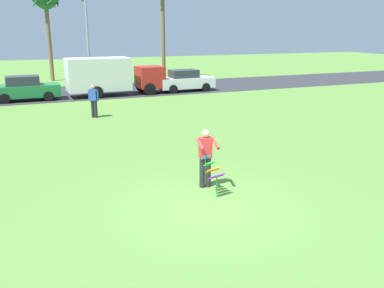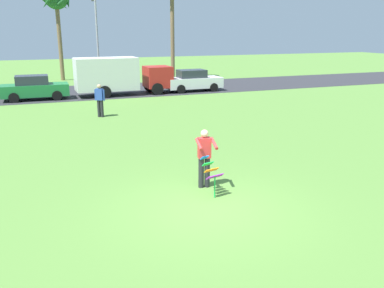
{
  "view_description": "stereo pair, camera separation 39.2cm",
  "coord_description": "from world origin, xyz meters",
  "px_view_note": "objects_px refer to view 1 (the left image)",
  "views": [
    {
      "loc": [
        -4.22,
        -8.84,
        4.46
      ],
      "look_at": [
        0.48,
        2.46,
        1.05
      ],
      "focal_mm": 38.47,
      "sensor_mm": 36.0,
      "label": 1
    },
    {
      "loc": [
        -3.86,
        -8.98,
        4.46
      ],
      "look_at": [
        0.48,
        2.46,
        1.05
      ],
      "focal_mm": 38.47,
      "sensor_mm": 36.0,
      "label": 2
    }
  ],
  "objects_px": {
    "parked_car_green": "(25,89)",
    "person_kite_flyer": "(206,156)",
    "person_walker_near": "(94,100)",
    "kite_held": "(213,171)",
    "palm_tree_right_near": "(46,1)",
    "parked_truck_red_cab": "(110,75)",
    "parked_car_white": "(185,81)",
    "streetlight_pole": "(87,36)"
  },
  "relations": [
    {
      "from": "person_kite_flyer",
      "to": "streetlight_pole",
      "type": "bearing_deg",
      "value": 88.22
    },
    {
      "from": "parked_truck_red_cab",
      "to": "streetlight_pole",
      "type": "relative_size",
      "value": 0.96
    },
    {
      "from": "parked_truck_red_cab",
      "to": "person_walker_near",
      "type": "distance_m",
      "value": 7.53
    },
    {
      "from": "palm_tree_right_near",
      "to": "streetlight_pole",
      "type": "height_order",
      "value": "palm_tree_right_near"
    },
    {
      "from": "palm_tree_right_near",
      "to": "person_walker_near",
      "type": "bearing_deg",
      "value": -87.76
    },
    {
      "from": "person_kite_flyer",
      "to": "parked_truck_red_cab",
      "type": "height_order",
      "value": "parked_truck_red_cab"
    },
    {
      "from": "person_kite_flyer",
      "to": "parked_car_white",
      "type": "bearing_deg",
      "value": 70.06
    },
    {
      "from": "parked_car_green",
      "to": "palm_tree_right_near",
      "type": "distance_m",
      "value": 12.59
    },
    {
      "from": "palm_tree_right_near",
      "to": "person_walker_near",
      "type": "distance_m",
      "value": 18.84
    },
    {
      "from": "person_kite_flyer",
      "to": "parked_car_green",
      "type": "xyz_separation_m",
      "value": [
        -4.45,
        18.41,
        -0.18
      ]
    },
    {
      "from": "parked_car_green",
      "to": "parked_car_white",
      "type": "distance_m",
      "value": 11.13
    },
    {
      "from": "streetlight_pole",
      "to": "person_walker_near",
      "type": "bearing_deg",
      "value": -98.3
    },
    {
      "from": "palm_tree_right_near",
      "to": "parked_truck_red_cab",
      "type": "bearing_deg",
      "value": -74.04
    },
    {
      "from": "parked_truck_red_cab",
      "to": "streetlight_pole",
      "type": "distance_m",
      "value": 7.49
    },
    {
      "from": "parked_car_green",
      "to": "kite_held",
      "type": "bearing_deg",
      "value": -77.05
    },
    {
      "from": "palm_tree_right_near",
      "to": "parked_car_white",
      "type": "bearing_deg",
      "value": -51.15
    },
    {
      "from": "parked_car_green",
      "to": "palm_tree_right_near",
      "type": "xyz_separation_m",
      "value": [
        2.48,
        10.74,
        6.08
      ]
    },
    {
      "from": "parked_car_green",
      "to": "streetlight_pole",
      "type": "bearing_deg",
      "value": 53.24
    },
    {
      "from": "person_walker_near",
      "to": "parked_truck_red_cab",
      "type": "bearing_deg",
      "value": 71.59
    },
    {
      "from": "parked_car_green",
      "to": "person_kite_flyer",
      "type": "bearing_deg",
      "value": -76.4
    },
    {
      "from": "person_kite_flyer",
      "to": "kite_held",
      "type": "distance_m",
      "value": 0.7
    },
    {
      "from": "parked_car_green",
      "to": "streetlight_pole",
      "type": "relative_size",
      "value": 0.6
    },
    {
      "from": "kite_held",
      "to": "palm_tree_right_near",
      "type": "height_order",
      "value": "palm_tree_right_near"
    },
    {
      "from": "parked_car_green",
      "to": "person_walker_near",
      "type": "distance_m",
      "value": 7.81
    },
    {
      "from": "parked_car_white",
      "to": "person_walker_near",
      "type": "xyz_separation_m",
      "value": [
        -7.96,
        -7.13,
        0.16
      ]
    },
    {
      "from": "parked_car_white",
      "to": "person_walker_near",
      "type": "relative_size",
      "value": 2.44
    },
    {
      "from": "streetlight_pole",
      "to": "person_walker_near",
      "type": "distance_m",
      "value": 14.62
    },
    {
      "from": "parked_car_green",
      "to": "parked_truck_red_cab",
      "type": "xyz_separation_m",
      "value": [
        5.55,
        0.0,
        0.64
      ]
    },
    {
      "from": "parked_car_green",
      "to": "person_walker_near",
      "type": "relative_size",
      "value": 2.43
    },
    {
      "from": "streetlight_pole",
      "to": "parked_truck_red_cab",
      "type": "bearing_deg",
      "value": -87.48
    },
    {
      "from": "kite_held",
      "to": "palm_tree_right_near",
      "type": "bearing_deg",
      "value": 93.66
    },
    {
      "from": "parked_truck_red_cab",
      "to": "parked_car_white",
      "type": "relative_size",
      "value": 1.6
    },
    {
      "from": "parked_car_white",
      "to": "streetlight_pole",
      "type": "xyz_separation_m",
      "value": [
        -5.89,
        7.02,
        3.22
      ]
    },
    {
      "from": "person_kite_flyer",
      "to": "person_walker_near",
      "type": "height_order",
      "value": "same"
    },
    {
      "from": "person_kite_flyer",
      "to": "parked_car_green",
      "type": "relative_size",
      "value": 0.41
    },
    {
      "from": "streetlight_pole",
      "to": "parked_car_green",
      "type": "bearing_deg",
      "value": -126.76
    },
    {
      "from": "streetlight_pole",
      "to": "person_walker_near",
      "type": "xyz_separation_m",
      "value": [
        -2.06,
        -14.15,
        -3.06
      ]
    },
    {
      "from": "parked_truck_red_cab",
      "to": "parked_car_white",
      "type": "distance_m",
      "value": 5.62
    },
    {
      "from": "person_kite_flyer",
      "to": "parked_car_white",
      "type": "distance_m",
      "value": 19.59
    },
    {
      "from": "parked_car_green",
      "to": "parked_car_white",
      "type": "bearing_deg",
      "value": -0.0
    },
    {
      "from": "parked_car_white",
      "to": "palm_tree_right_near",
      "type": "xyz_separation_m",
      "value": [
        -8.65,
        10.74,
        6.08
      ]
    },
    {
      "from": "parked_car_white",
      "to": "person_kite_flyer",
      "type": "bearing_deg",
      "value": -109.94
    }
  ]
}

